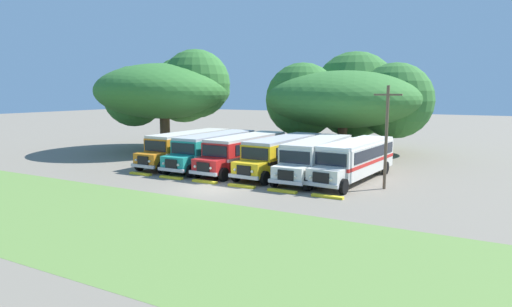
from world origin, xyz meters
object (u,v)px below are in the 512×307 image
(parked_bus_slot_3, at_px, (283,153))
(parked_bus_slot_2, at_px, (245,151))
(parked_bus_slot_5, at_px, (355,158))
(utility_pole, at_px, (386,134))
(parked_bus_slot_1, at_px, (215,148))
(parked_bus_slot_0, at_px, (189,146))
(secondary_tree, at_px, (169,90))
(parked_bus_slot_4, at_px, (317,156))
(broad_shade_tree, at_px, (348,98))

(parked_bus_slot_3, bearing_deg, parked_bus_slot_2, -83.03)
(parked_bus_slot_5, height_order, utility_pole, utility_pole)
(parked_bus_slot_1, relative_size, parked_bus_slot_3, 1.00)
(utility_pole, bearing_deg, parked_bus_slot_0, 173.62)
(parked_bus_slot_2, height_order, secondary_tree, secondary_tree)
(parked_bus_slot_4, height_order, secondary_tree, secondary_tree)
(parked_bus_slot_4, relative_size, broad_shade_tree, 0.62)
(parked_bus_slot_5, bearing_deg, broad_shade_tree, -155.06)
(parked_bus_slot_1, height_order, parked_bus_slot_5, same)
(parked_bus_slot_1, bearing_deg, parked_bus_slot_4, 90.53)
(parked_bus_slot_5, relative_size, broad_shade_tree, 0.63)
(parked_bus_slot_2, bearing_deg, parked_bus_slot_1, -88.06)
(parked_bus_slot_0, xyz_separation_m, broad_shade_tree, (9.97, 14.70, 4.12))
(parked_bus_slot_1, xyz_separation_m, parked_bus_slot_3, (6.37, 0.27, 0.00))
(parked_bus_slot_2, xyz_separation_m, parked_bus_slot_4, (6.28, 0.03, 0.00))
(parked_bus_slot_2, distance_m, parked_bus_slot_5, 9.15)
(parked_bus_slot_1, xyz_separation_m, broad_shade_tree, (7.03, 14.89, 4.12))
(parked_bus_slot_0, distance_m, parked_bus_slot_4, 12.26)
(parked_bus_slot_2, xyz_separation_m, secondary_tree, (-13.99, 7.24, 4.96))
(parked_bus_slot_0, xyz_separation_m, parked_bus_slot_4, (12.25, -0.14, 0.00))
(parked_bus_slot_2, relative_size, utility_pole, 1.60)
(parked_bus_slot_5, distance_m, broad_shade_tree, 15.97)
(parked_bus_slot_3, bearing_deg, parked_bus_slot_4, 88.33)
(parked_bus_slot_5, bearing_deg, parked_bus_slot_3, -83.81)
(parked_bus_slot_0, xyz_separation_m, parked_bus_slot_3, (9.30, 0.08, 0.00))
(parked_bus_slot_4, bearing_deg, utility_pole, 70.93)
(parked_bus_slot_0, xyz_separation_m, secondary_tree, (-8.01, 7.07, 4.96))
(parked_bus_slot_2, bearing_deg, parked_bus_slot_3, 95.89)
(parked_bus_slot_1, distance_m, parked_bus_slot_2, 3.04)
(parked_bus_slot_2, relative_size, parked_bus_slot_3, 1.00)
(parked_bus_slot_1, xyz_separation_m, utility_pole, (14.79, -1.79, 2.07))
(parked_bus_slot_3, distance_m, parked_bus_slot_5, 5.82)
(parked_bus_slot_1, xyz_separation_m, parked_bus_slot_5, (12.19, 0.35, 0.00))
(broad_shade_tree, bearing_deg, secondary_tree, -156.99)
(parked_bus_slot_0, height_order, parked_bus_slot_2, same)
(parked_bus_slot_4, distance_m, parked_bus_slot_5, 2.88)
(parked_bus_slot_2, height_order, utility_pole, utility_pole)
(parked_bus_slot_4, relative_size, secondary_tree, 0.72)
(parked_bus_slot_3, xyz_separation_m, utility_pole, (8.43, -2.06, 2.07))
(parked_bus_slot_1, xyz_separation_m, secondary_tree, (-10.95, 7.26, 4.96))
(parked_bus_slot_1, relative_size, parked_bus_slot_5, 0.99)
(parked_bus_slot_3, height_order, parked_bus_slot_5, same)
(parked_bus_slot_4, distance_m, broad_shade_tree, 15.58)
(parked_bus_slot_1, height_order, parked_bus_slot_3, same)
(parked_bus_slot_3, relative_size, secondary_tree, 0.73)
(parked_bus_slot_3, height_order, parked_bus_slot_4, same)
(parked_bus_slot_0, relative_size, parked_bus_slot_4, 1.00)
(parked_bus_slot_3, distance_m, utility_pole, 8.92)
(parked_bus_slot_4, xyz_separation_m, parked_bus_slot_5, (2.87, 0.30, 0.00))
(parked_bus_slot_5, distance_m, secondary_tree, 24.65)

